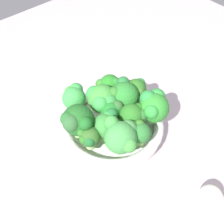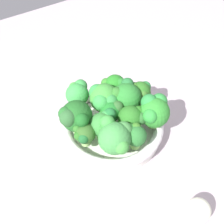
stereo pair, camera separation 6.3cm
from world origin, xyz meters
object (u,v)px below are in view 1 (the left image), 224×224
object	(u,v)px
broccoli_floret_8	(102,99)
broccoli_floret_2	(153,106)
bowl	(112,127)
broccoli_floret_1	(112,111)
broccoli_floret_6	(110,85)
broccoli_floret_3	(121,136)
broccoli_floret_4	(139,132)
broccoli_floret_10	(89,138)
broccoli_floret_12	(134,116)
broccoli_floret_11	(74,97)
broccoli_floret_5	(105,125)
broccoli_floret_0	(77,121)
broccoli_floret_7	(136,89)
broccoli_floret_9	(124,96)
garlic_bulb	(210,197)

from	to	relation	value
broccoli_floret_8	broccoli_floret_2	bearing A→B (deg)	-51.37
bowl	broccoli_floret_1	bearing A→B (deg)	-135.16
broccoli_floret_6	broccoli_floret_3	bearing A→B (deg)	-122.93
bowl	broccoli_floret_1	xyz separation A→B (cm)	(-0.37, -0.37, 5.80)
broccoli_floret_4	broccoli_floret_10	xyz separation A→B (cm)	(-8.24, 5.70, -0.19)
broccoli_floret_12	broccoli_floret_8	bearing A→B (deg)	107.13
broccoli_floret_10	broccoli_floret_11	xyz separation A→B (cm)	(4.39, 10.73, 0.33)
broccoli_floret_3	broccoli_floret_5	bearing A→B (deg)	91.83
broccoli_floret_12	broccoli_floret_4	bearing A→B (deg)	-121.99
broccoli_floret_0	broccoli_floret_7	distance (cm)	16.26
broccoli_floret_1	broccoli_floret_8	size ratio (longest dim) A/B	0.82
broccoli_floret_5	broccoli_floret_9	size ratio (longest dim) A/B	0.82
broccoli_floret_0	broccoli_floret_5	bearing A→B (deg)	-42.48
broccoli_floret_1	broccoli_floret_2	xyz separation A→B (cm)	(7.40, -4.94, 0.34)
broccoli_floret_4	garlic_bulb	world-z (taller)	broccoli_floret_4
broccoli_floret_11	garlic_bulb	size ratio (longest dim) A/B	1.31
broccoli_floret_0	broccoli_floret_4	distance (cm)	12.56
broccoli_floret_3	broccoli_floret_12	bearing A→B (deg)	21.73
broccoli_floret_9	broccoli_floret_11	xyz separation A→B (cm)	(-8.01, 7.42, -0.62)
broccoli_floret_12	garlic_bulb	xyz separation A→B (cm)	(-0.01, -20.66, -5.35)
broccoli_floret_4	broccoli_floret_11	bearing A→B (deg)	103.18
broccoli_floret_10	broccoli_floret_11	bearing A→B (deg)	67.74
bowl	broccoli_floret_9	size ratio (longest dim) A/B	3.15
broccoli_floret_8	broccoli_floret_0	bearing A→B (deg)	-168.17
broccoli_floret_3	broccoli_floret_11	world-z (taller)	broccoli_floret_3
broccoli_floret_4	broccoli_floret_10	size ratio (longest dim) A/B	1.03
broccoli_floret_1	broccoli_floret_8	world-z (taller)	broccoli_floret_8
broccoli_floret_2	broccoli_floret_3	xyz separation A→B (cm)	(-10.52, -1.37, -0.02)
broccoli_floret_1	broccoli_floret_6	distance (cm)	8.67
bowl	broccoli_floret_9	distance (cm)	7.65
broccoli_floret_10	garlic_bulb	xyz separation A→B (cm)	(10.44, -22.82, -4.98)
broccoli_floret_4	broccoli_floret_6	world-z (taller)	broccoli_floret_6
bowl	broccoli_floret_4	world-z (taller)	broccoli_floret_4
broccoli_floret_4	broccoli_floret_9	world-z (taller)	broccoli_floret_9
bowl	broccoli_floret_10	size ratio (longest dim) A/B	4.33
broccoli_floret_8	broccoli_floret_9	xyz separation A→B (cm)	(4.33, -2.25, -0.05)
broccoli_floret_2	broccoli_floret_12	world-z (taller)	broccoli_floret_2
broccoli_floret_8	broccoli_floret_4	bearing A→B (deg)	-89.15
broccoli_floret_3	broccoli_floret_6	size ratio (longest dim) A/B	1.41
bowl	broccoli_floret_9	world-z (taller)	broccoli_floret_9
broccoli_floret_2	bowl	bearing A→B (deg)	142.98
broccoli_floret_1	broccoli_floret_10	world-z (taller)	broccoli_floret_1
broccoli_floret_1	broccoli_floret_8	xyz separation A→B (cm)	(0.44, 3.77, 0.40)
broccoli_floret_8	broccoli_floret_11	size ratio (longest dim) A/B	1.23
broccoli_floret_5	broccoli_floret_7	distance (cm)	12.56
broccoli_floret_6	broccoli_floret_7	world-z (taller)	same
broccoli_floret_10	broccoli_floret_12	world-z (taller)	broccoli_floret_12
broccoli_floret_8	broccoli_floret_12	world-z (taller)	broccoli_floret_8
broccoli_floret_2	broccoli_floret_11	bearing A→B (deg)	127.47
broccoli_floret_4	broccoli_floret_9	xyz separation A→B (cm)	(4.17, 9.00, 0.76)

